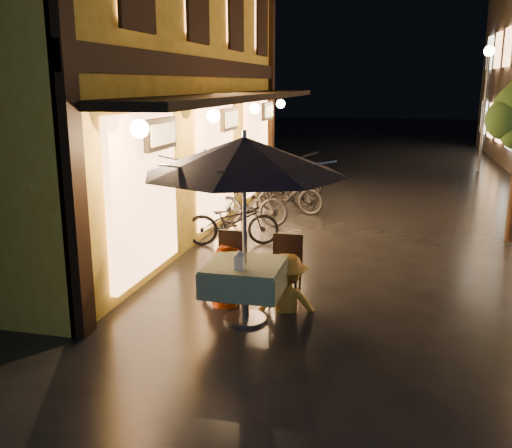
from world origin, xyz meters
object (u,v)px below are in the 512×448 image
(patio_umbrella, at_px, (244,156))
(bicycle_0, at_px, (233,221))
(table_lantern, at_px, (240,259))
(person_orange, at_px, (224,246))
(cafe_table, at_px, (245,278))
(person_yellow, at_px, (287,256))

(patio_umbrella, height_order, bicycle_0, patio_umbrella)
(bicycle_0, bearing_deg, table_lantern, -179.97)
(person_orange, relative_size, bicycle_0, 0.93)
(cafe_table, xyz_separation_m, bicycle_0, (-1.14, 3.41, -0.13))
(table_lantern, height_order, person_orange, person_orange)
(patio_umbrella, xyz_separation_m, person_yellow, (0.45, 0.52, -1.39))
(cafe_table, relative_size, bicycle_0, 0.56)
(person_orange, bearing_deg, bicycle_0, -68.63)
(patio_umbrella, height_order, person_yellow, patio_umbrella)
(person_orange, bearing_deg, person_yellow, -176.46)
(patio_umbrella, relative_size, table_lantern, 10.25)
(table_lantern, bearing_deg, patio_umbrella, 90.00)
(cafe_table, relative_size, person_yellow, 0.65)
(table_lantern, relative_size, person_yellow, 0.16)
(person_yellow, xyz_separation_m, bicycle_0, (-1.59, 2.89, -0.30))
(cafe_table, distance_m, table_lantern, 0.41)
(cafe_table, xyz_separation_m, patio_umbrella, (0.00, 0.00, 1.56))
(person_orange, xyz_separation_m, bicycle_0, (-0.70, 2.83, -0.35))
(cafe_table, height_order, bicycle_0, bicycle_0)
(patio_umbrella, xyz_separation_m, table_lantern, (-0.00, -0.25, -1.23))
(table_lantern, relative_size, person_orange, 0.15)
(table_lantern, bearing_deg, person_orange, 118.43)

